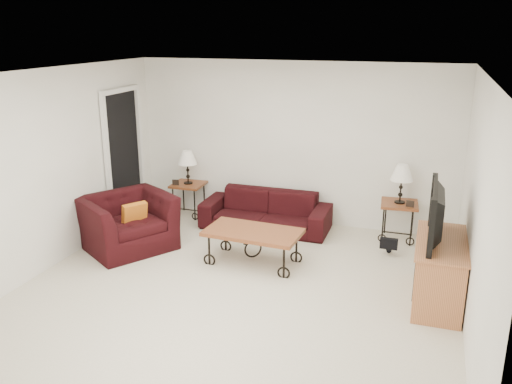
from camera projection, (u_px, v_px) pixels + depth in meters
ground at (237, 289)px, 6.30m from camera, size 5.00×5.00×0.00m
wall_back at (293, 144)px, 8.20m from camera, size 5.00×0.02×2.50m
wall_front at (110, 288)px, 3.67m from camera, size 5.00×0.02×2.50m
wall_left at (50, 170)px, 6.69m from camera, size 0.02×5.00×2.50m
wall_right at (477, 212)px, 5.18m from camera, size 0.02×5.00×2.50m
ceiling at (235, 74)px, 5.56m from camera, size 5.00×5.00×0.00m
doorway at (124, 159)px, 8.24m from camera, size 0.08×0.94×2.04m
sofa at (266, 211)px, 8.14m from camera, size 1.94×0.76×0.57m
side_table_left at (189, 199)px, 8.72m from camera, size 0.51×0.51×0.54m
side_table_right at (398, 221)px, 7.71m from camera, size 0.55×0.55×0.56m
lamp_left at (188, 167)px, 8.55m from camera, size 0.32×0.32×0.54m
lamp_right at (401, 184)px, 7.55m from camera, size 0.34×0.34×0.56m
photo_frame_left at (176, 182)px, 8.53m from camera, size 0.11×0.04×0.09m
photo_frame_right at (410, 204)px, 7.43m from camera, size 0.11×0.03×0.09m
coffee_table at (253, 247)px, 6.94m from camera, size 1.26×0.74×0.46m
armchair at (128, 223)px, 7.38m from camera, size 1.47×1.52×0.75m
throw_pillow at (135, 215)px, 7.25m from camera, size 0.26×0.33×0.34m
tv_stand at (439, 271)px, 5.94m from camera, size 0.50×1.21×0.73m
television at (443, 214)px, 5.75m from camera, size 0.14×1.08×0.62m
backpack at (390, 237)px, 7.25m from camera, size 0.42×0.36×0.47m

